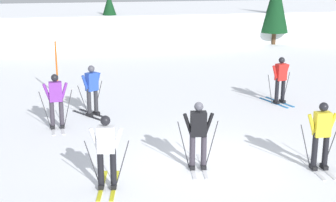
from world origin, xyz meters
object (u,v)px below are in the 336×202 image
(skier_blue, at_px, (92,89))
(skier_black, at_px, (198,134))
(conifer_far_left, at_px, (110,16))
(skier_purple, at_px, (56,100))
(trail_marker_pole, at_px, (57,69))
(skier_red, at_px, (280,79))
(skier_white, at_px, (106,150))
(conifer_far_centre, at_px, (276,4))
(skier_yellow, at_px, (321,134))

(skier_blue, distance_m, skier_black, 5.54)
(skier_blue, distance_m, conifer_far_left, 14.67)
(skier_blue, relative_size, conifer_far_left, 0.52)
(skier_purple, xyz_separation_m, conifer_far_left, (3.08, 15.64, 1.01))
(skier_blue, xyz_separation_m, conifer_far_left, (1.94, 14.51, 1.01))
(skier_purple, relative_size, trail_marker_pole, 0.82)
(skier_black, height_order, trail_marker_pole, trail_marker_pole)
(skier_red, height_order, skier_white, same)
(trail_marker_pole, xyz_separation_m, conifer_far_centre, (13.46, 10.49, 1.51))
(skier_red, xyz_separation_m, skier_blue, (-6.73, -0.17, -0.00))
(conifer_far_centre, bearing_deg, skier_blue, -132.26)
(skier_black, relative_size, conifer_far_centre, 0.39)
(skier_purple, height_order, conifer_far_centre, conifer_far_centre)
(skier_red, bearing_deg, skier_blue, -178.57)
(conifer_far_left, bearing_deg, skier_black, -89.05)
(skier_yellow, xyz_separation_m, conifer_far_left, (-3.22, 20.20, 1.01))
(skier_purple, height_order, skier_yellow, same)
(skier_white, relative_size, trail_marker_pole, 0.82)
(skier_blue, height_order, skier_purple, same)
(skier_white, distance_m, conifer_far_centre, 22.92)
(trail_marker_pole, relative_size, conifer_far_left, 0.64)
(skier_white, xyz_separation_m, conifer_far_left, (1.94, 20.22, 1.01))
(conifer_far_centre, bearing_deg, trail_marker_pole, -142.07)
(skier_purple, height_order, conifer_far_left, conifer_far_left)
(skier_red, relative_size, conifer_far_left, 0.52)
(skier_white, height_order, skier_black, same)
(trail_marker_pole, height_order, conifer_far_centre, conifer_far_centre)
(trail_marker_pole, bearing_deg, skier_yellow, -54.21)
(skier_black, height_order, conifer_far_centre, conifer_far_centre)
(trail_marker_pole, xyz_separation_m, conifer_far_left, (3.09, 11.45, 0.88))
(skier_white, bearing_deg, skier_purple, 103.90)
(skier_red, bearing_deg, trail_marker_pole, 159.91)
(skier_red, distance_m, skier_white, 8.95)
(skier_blue, height_order, conifer_far_left, conifer_far_left)
(skier_purple, bearing_deg, skier_blue, 44.66)
(skier_black, xyz_separation_m, conifer_far_centre, (10.05, 18.61, 1.64))
(skier_red, distance_m, skier_purple, 7.98)
(skier_yellow, relative_size, conifer_far_centre, 0.39)
(skier_black, bearing_deg, skier_red, 49.47)
(skier_yellow, relative_size, conifer_far_left, 0.52)
(skier_black, height_order, conifer_far_left, conifer_far_left)
(skier_purple, xyz_separation_m, conifer_far_centre, (13.45, 14.67, 1.64))
(skier_red, bearing_deg, skier_white, -138.87)
(skier_yellow, xyz_separation_m, conifer_far_centre, (7.16, 19.24, 1.64))
(skier_white, height_order, conifer_far_centre, conifer_far_centre)
(skier_white, bearing_deg, skier_black, 16.12)
(skier_yellow, bearing_deg, conifer_far_centre, 69.60)
(conifer_far_left, bearing_deg, trail_marker_pole, -105.09)
(skier_black, height_order, skier_purple, same)
(trail_marker_pole, height_order, conifer_far_left, conifer_far_left)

